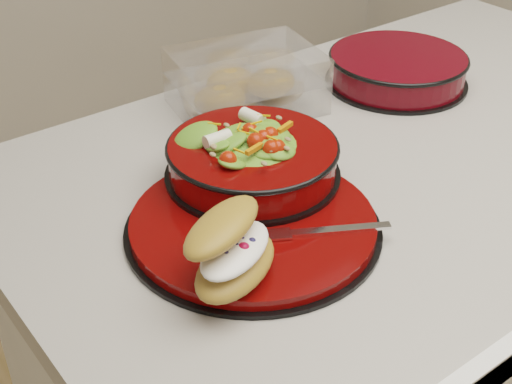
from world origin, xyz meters
TOP-DOWN VIEW (x-y plane):
  - island_counter at (0.00, -0.00)m, footprint 1.24×0.74m
  - dinner_plate at (-0.33, -0.04)m, footprint 0.32×0.32m
  - salad_bowl at (-0.27, 0.04)m, footprint 0.24×0.24m
  - croissant at (-0.41, -0.12)m, footprint 0.15×0.14m
  - fork at (-0.28, -0.12)m, footprint 0.15×0.09m
  - pastry_box at (-0.13, 0.24)m, footprint 0.26×0.21m
  - extra_bowl at (0.14, 0.15)m, footprint 0.25×0.25m

SIDE VIEW (x-z plane):
  - island_counter at x=0.00m, z-range 0.00..0.91m
  - dinner_plate at x=-0.33m, z-range 0.90..0.92m
  - fork at x=-0.28m, z-range 0.92..0.92m
  - extra_bowl at x=0.14m, z-range 0.90..0.96m
  - pastry_box at x=-0.13m, z-range 0.90..0.99m
  - salad_bowl at x=-0.27m, z-range 0.91..1.01m
  - croissant at x=-0.41m, z-range 0.92..1.00m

